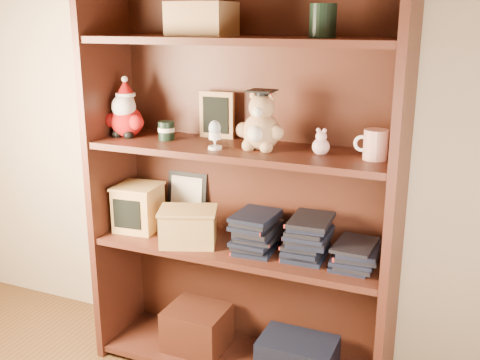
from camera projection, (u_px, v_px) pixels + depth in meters
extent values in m
cube|color=tan|center=(230.00, 61.00, 2.24)|extent=(3.00, 0.04, 2.50)
cube|color=#461F14|center=(113.00, 169.00, 2.36)|extent=(0.03, 0.35, 1.60)
cube|color=#461F14|center=(397.00, 204.00, 1.92)|extent=(0.03, 0.35, 1.60)
cube|color=#411C11|center=(256.00, 174.00, 2.29)|extent=(1.20, 0.02, 1.60)
cube|color=#461F14|center=(240.00, 359.00, 2.35)|extent=(1.14, 0.33, 0.02)
cube|color=#461F14|center=(240.00, 40.00, 1.99)|extent=(1.14, 0.33, 0.02)
cube|color=#411C11|center=(197.00, 327.00, 2.40)|extent=(0.25, 0.22, 0.18)
cube|color=black|center=(298.00, 355.00, 2.24)|extent=(0.30, 0.20, 0.14)
cube|color=#9E7547|center=(202.00, 19.00, 2.03)|extent=(0.22, 0.18, 0.12)
cylinder|color=black|center=(323.00, 21.00, 1.86)|extent=(0.09, 0.09, 0.11)
cube|color=#461F14|center=(240.00, 249.00, 2.21)|extent=(1.14, 0.33, 0.02)
cube|color=#461F14|center=(240.00, 150.00, 2.10)|extent=(1.14, 0.33, 0.02)
sphere|color=#A50F0F|center=(127.00, 122.00, 2.27)|extent=(0.13, 0.13, 0.13)
sphere|color=#A50F0F|center=(112.00, 120.00, 2.28)|extent=(0.06, 0.06, 0.06)
sphere|color=#A50F0F|center=(136.00, 122.00, 2.23)|extent=(0.06, 0.06, 0.06)
sphere|color=black|center=(117.00, 134.00, 2.27)|extent=(0.04, 0.04, 0.04)
sphere|color=black|center=(129.00, 135.00, 2.25)|extent=(0.04, 0.04, 0.04)
sphere|color=white|center=(124.00, 107.00, 2.24)|extent=(0.10, 0.10, 0.10)
sphere|color=#D8B293|center=(126.00, 101.00, 2.25)|extent=(0.07, 0.07, 0.07)
cone|color=#A50F0F|center=(125.00, 87.00, 2.24)|extent=(0.07, 0.07, 0.06)
sphere|color=white|center=(125.00, 79.00, 2.23)|extent=(0.03, 0.03, 0.03)
cylinder|color=white|center=(125.00, 95.00, 2.24)|extent=(0.08, 0.08, 0.01)
cylinder|color=black|center=(166.00, 131.00, 2.21)|extent=(0.06, 0.06, 0.07)
cylinder|color=beige|center=(166.00, 130.00, 2.21)|extent=(0.07, 0.07, 0.02)
cube|color=#9E7547|center=(217.00, 115.00, 2.23)|extent=(0.14, 0.02, 0.19)
cube|color=black|center=(216.00, 115.00, 2.22)|extent=(0.11, 0.01, 0.14)
cube|color=#9E7547|center=(220.00, 133.00, 2.28)|extent=(0.06, 0.06, 0.01)
cylinder|color=white|center=(215.00, 148.00, 2.06)|extent=(0.05, 0.05, 0.01)
cone|color=white|center=(215.00, 142.00, 2.05)|extent=(0.02, 0.02, 0.04)
cylinder|color=white|center=(215.00, 136.00, 2.05)|extent=(0.04, 0.04, 0.03)
ellipsoid|color=silver|center=(215.00, 128.00, 2.04)|extent=(0.04, 0.04, 0.06)
sphere|color=tan|center=(261.00, 132.00, 2.05)|extent=(0.14, 0.14, 0.14)
sphere|color=white|center=(255.00, 134.00, 2.00)|extent=(0.06, 0.06, 0.06)
sphere|color=tan|center=(243.00, 130.00, 2.06)|extent=(0.06, 0.06, 0.06)
sphere|color=tan|center=(276.00, 133.00, 2.01)|extent=(0.06, 0.06, 0.06)
sphere|color=tan|center=(249.00, 145.00, 2.04)|extent=(0.05, 0.05, 0.05)
sphere|color=tan|center=(266.00, 147.00, 2.01)|extent=(0.05, 0.05, 0.05)
sphere|color=tan|center=(262.00, 107.00, 2.03)|extent=(0.09, 0.09, 0.09)
sphere|color=white|center=(258.00, 112.00, 1.99)|extent=(0.04, 0.04, 0.04)
sphere|color=tan|center=(254.00, 96.00, 2.04)|extent=(0.03, 0.03, 0.03)
sphere|color=tan|center=(272.00, 97.00, 2.01)|extent=(0.03, 0.03, 0.03)
cylinder|color=black|center=(262.00, 94.00, 2.01)|extent=(0.04, 0.04, 0.02)
cube|color=black|center=(262.00, 91.00, 2.01)|extent=(0.09, 0.09, 0.01)
cylinder|color=#A50F0F|center=(272.00, 95.00, 1.98)|extent=(0.00, 0.04, 0.03)
sphere|color=#CFA2A0|center=(321.00, 147.00, 1.97)|extent=(0.06, 0.06, 0.06)
sphere|color=#CFA2A0|center=(321.00, 137.00, 1.96)|extent=(0.04, 0.04, 0.04)
sphere|color=#CFA2A0|center=(318.00, 130.00, 1.96)|extent=(0.02, 0.02, 0.02)
sphere|color=#CFA2A0|center=(325.00, 131.00, 1.95)|extent=(0.02, 0.02, 0.02)
cylinder|color=silver|center=(376.00, 145.00, 1.90)|extent=(0.08, 0.08, 0.10)
torus|color=white|center=(362.00, 144.00, 1.91)|extent=(0.06, 0.01, 0.06)
cube|color=black|center=(187.00, 198.00, 2.42)|extent=(0.18, 0.05, 0.23)
cube|color=beige|center=(186.00, 199.00, 2.41)|extent=(0.15, 0.03, 0.19)
cube|color=tan|center=(139.00, 208.00, 2.36)|extent=(0.18, 0.18, 0.19)
cube|color=black|center=(127.00, 214.00, 2.29)|extent=(0.12, 0.02, 0.12)
cube|color=tan|center=(137.00, 186.00, 2.34)|extent=(0.19, 0.19, 0.01)
cube|color=tan|center=(188.00, 228.00, 2.21)|extent=(0.25, 0.22, 0.14)
cube|color=black|center=(179.00, 234.00, 2.14)|extent=(0.15, 0.06, 0.09)
cube|color=tan|center=(188.00, 210.00, 2.19)|extent=(0.27, 0.23, 0.01)
cube|color=black|center=(257.00, 247.00, 2.18)|extent=(0.14, 0.20, 0.02)
cube|color=black|center=(257.00, 243.00, 2.18)|extent=(0.14, 0.20, 0.02)
cube|color=black|center=(257.00, 239.00, 2.17)|extent=(0.14, 0.20, 0.02)
cube|color=black|center=(257.00, 235.00, 2.17)|extent=(0.14, 0.20, 0.02)
cube|color=black|center=(257.00, 231.00, 2.16)|extent=(0.14, 0.20, 0.02)
cube|color=black|center=(257.00, 227.00, 2.16)|extent=(0.14, 0.20, 0.02)
cube|color=black|center=(257.00, 223.00, 2.16)|extent=(0.14, 0.20, 0.02)
cube|color=black|center=(257.00, 220.00, 2.15)|extent=(0.14, 0.20, 0.02)
cube|color=black|center=(257.00, 216.00, 2.15)|extent=(0.14, 0.20, 0.02)
cube|color=black|center=(307.00, 255.00, 2.10)|extent=(0.14, 0.20, 0.02)
cube|color=black|center=(307.00, 251.00, 2.10)|extent=(0.14, 0.20, 0.02)
cube|color=black|center=(307.00, 247.00, 2.10)|extent=(0.14, 0.20, 0.02)
cube|color=black|center=(307.00, 243.00, 2.09)|extent=(0.14, 0.20, 0.02)
cube|color=black|center=(307.00, 239.00, 2.09)|extent=(0.14, 0.20, 0.02)
cube|color=black|center=(307.00, 235.00, 2.08)|extent=(0.14, 0.20, 0.02)
cube|color=black|center=(308.00, 231.00, 2.08)|extent=(0.14, 0.20, 0.02)
cube|color=black|center=(308.00, 227.00, 2.07)|extent=(0.14, 0.20, 0.02)
cube|color=black|center=(308.00, 223.00, 2.07)|extent=(0.14, 0.20, 0.02)
cube|color=black|center=(308.00, 219.00, 2.06)|extent=(0.14, 0.20, 0.02)
cube|color=black|center=(355.00, 263.00, 2.04)|extent=(0.14, 0.20, 0.02)
cube|color=black|center=(355.00, 259.00, 2.03)|extent=(0.14, 0.20, 0.02)
cube|color=black|center=(356.00, 255.00, 2.03)|extent=(0.14, 0.20, 0.02)
cube|color=black|center=(356.00, 251.00, 2.02)|extent=(0.14, 0.20, 0.02)
cube|color=black|center=(356.00, 247.00, 2.02)|extent=(0.14, 0.20, 0.02)
cube|color=black|center=(356.00, 243.00, 2.01)|extent=(0.14, 0.20, 0.02)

